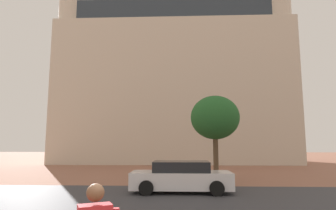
{
  "coord_description": "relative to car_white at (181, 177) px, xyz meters",
  "views": [
    {
      "loc": [
        0.43,
        -3.41,
        2.22
      ],
      "look_at": [
        -0.18,
        11.31,
        4.22
      ],
      "focal_mm": 30.28,
      "sensor_mm": 36.0,
      "label": 1
    }
  ],
  "objects": [
    {
      "name": "landmark_building",
      "position": [
        -0.85,
        22.15,
        9.35
      ],
      "size": [
        27.08,
        12.72,
        31.94
      ],
      "color": "beige",
      "rests_on": "ground_plane"
    },
    {
      "name": "car_white",
      "position": [
        0.0,
        0.0,
        0.0
      ],
      "size": [
        4.58,
        1.96,
        1.4
      ],
      "color": "silver",
      "rests_on": "ground_plane"
    },
    {
      "name": "street_asphalt_strip",
      "position": [
        -0.48,
        -1.51,
        -0.68
      ],
      "size": [
        120.0,
        6.87,
        0.0
      ],
      "primitive_type": "cube",
      "color": "#38383D",
      "rests_on": "ground_plane"
    },
    {
      "name": "ground_plane",
      "position": [
        -0.48,
        0.05,
        -0.68
      ],
      "size": [
        120.0,
        120.0,
        0.0
      ],
      "primitive_type": "plane",
      "color": "#93604C"
    },
    {
      "name": "tree_curb_far",
      "position": [
        2.05,
        3.57,
        3.05
      ],
      "size": [
        2.89,
        2.89,
        5.06
      ],
      "color": "brown",
      "rests_on": "ground_plane"
    }
  ]
}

